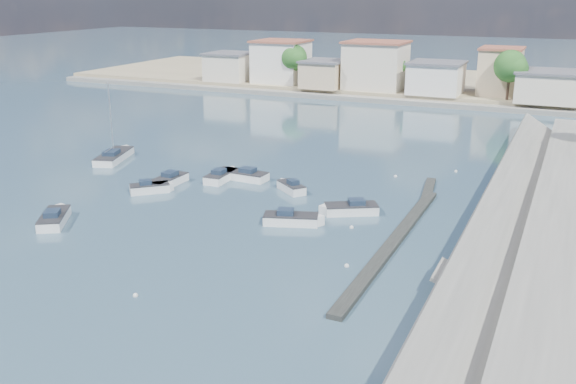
% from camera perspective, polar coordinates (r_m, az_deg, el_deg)
% --- Properties ---
extents(ground, '(400.00, 400.00, 0.00)m').
position_cam_1_polar(ground, '(78.85, 10.26, 3.79)').
color(ground, '#27414F').
rests_on(ground, ground).
extents(seawall_walkway, '(5.00, 90.00, 1.80)m').
position_cam_1_polar(seawall_walkway, '(50.59, 23.04, -4.17)').
color(seawall_walkway, slate).
rests_on(seawall_walkway, ground).
extents(breakwater, '(2.00, 31.02, 0.35)m').
position_cam_1_polar(breakwater, '(51.82, 10.07, -3.33)').
color(breakwater, black).
rests_on(breakwater, ground).
extents(far_shore_land, '(160.00, 40.00, 1.40)m').
position_cam_1_polar(far_shore_land, '(129.00, 16.16, 9.01)').
color(far_shore_land, gray).
rests_on(far_shore_land, ground).
extents(far_shore_quay, '(160.00, 2.50, 0.80)m').
position_cam_1_polar(far_shore_quay, '(108.54, 14.42, 7.48)').
color(far_shore_quay, slate).
rests_on(far_shore_quay, ground).
extents(far_town, '(113.01, 12.80, 8.35)m').
position_cam_1_polar(far_town, '(112.44, 20.60, 9.59)').
color(far_town, beige).
rests_on(far_town, far_shore_land).
extents(shore_trees, '(74.56, 38.32, 7.92)m').
position_cam_1_polar(shore_trees, '(103.77, 18.96, 9.90)').
color(shore_trees, '#38281E').
rests_on(shore_trees, ground).
extents(motorboat_a, '(4.05, 4.98, 1.48)m').
position_cam_1_polar(motorboat_a, '(56.42, -20.01, -2.18)').
color(motorboat_a, white).
rests_on(motorboat_a, ground).
extents(motorboat_b, '(3.70, 3.56, 1.48)m').
position_cam_1_polar(motorboat_b, '(62.17, -12.01, 0.31)').
color(motorboat_b, white).
rests_on(motorboat_b, ground).
extents(motorboat_c, '(5.64, 2.18, 1.48)m').
position_cam_1_polar(motorboat_c, '(65.27, -4.17, 1.48)').
color(motorboat_c, white).
rests_on(motorboat_c, ground).
extents(motorboat_d, '(4.88, 3.84, 1.48)m').
position_cam_1_polar(motorboat_d, '(55.30, 5.38, -1.55)').
color(motorboat_d, white).
rests_on(motorboat_d, ground).
extents(motorboat_e, '(1.95, 5.01, 1.48)m').
position_cam_1_polar(motorboat_e, '(65.22, -5.86, 1.42)').
color(motorboat_e, white).
rests_on(motorboat_e, ground).
extents(motorboat_f, '(3.60, 3.26, 1.48)m').
position_cam_1_polar(motorboat_f, '(61.15, 0.21, 0.42)').
color(motorboat_f, white).
rests_on(motorboat_f, ground).
extents(motorboat_g, '(1.97, 5.42, 1.48)m').
position_cam_1_polar(motorboat_g, '(63.92, -10.81, 0.86)').
color(motorboat_g, white).
rests_on(motorboat_g, ground).
extents(motorboat_h, '(5.03, 3.08, 1.48)m').
position_cam_1_polar(motorboat_h, '(52.61, 0.53, -2.48)').
color(motorboat_h, white).
rests_on(motorboat_h, ground).
extents(sailboat, '(4.29, 7.57, 9.00)m').
position_cam_1_polar(sailboat, '(75.32, -15.12, 3.12)').
color(sailboat, white).
rests_on(sailboat, ground).
extents(mooring_buoys, '(18.54, 37.82, 0.34)m').
position_cam_1_polar(mooring_buoys, '(55.09, 8.13, -2.09)').
color(mooring_buoys, silver).
rests_on(mooring_buoys, ground).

